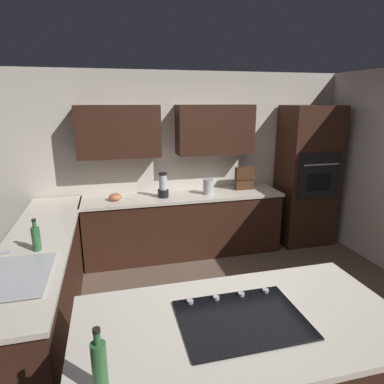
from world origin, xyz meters
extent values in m
plane|color=brown|center=(0.00, 0.00, 0.00)|extent=(14.00, 14.00, 0.00)
cube|color=silver|center=(0.00, -2.10, 1.30)|extent=(6.00, 0.10, 2.60)
cube|color=#381E14|center=(-0.40, -1.88, 1.79)|extent=(1.10, 0.34, 0.69)
cube|color=#381E14|center=(0.95, -1.88, 1.79)|extent=(1.10, 0.34, 0.69)
cube|color=#381E14|center=(0.10, -1.72, 0.43)|extent=(2.80, 0.60, 0.86)
cube|color=silver|center=(0.10, -1.72, 0.88)|extent=(2.84, 0.64, 0.04)
cube|color=#381E14|center=(1.82, -0.55, 0.43)|extent=(0.60, 2.90, 0.86)
cube|color=silver|center=(1.82, -0.55, 0.88)|extent=(0.64, 2.94, 0.04)
cube|color=#381E14|center=(0.37, 1.09, 0.43)|extent=(1.95, 0.96, 0.86)
cube|color=silver|center=(0.37, 1.09, 0.88)|extent=(2.03, 1.04, 0.04)
cube|color=#381E14|center=(-1.85, -1.72, 1.06)|extent=(0.80, 0.60, 2.13)
cube|color=black|center=(-1.85, -1.41, 1.09)|extent=(0.66, 0.03, 0.56)
cube|color=black|center=(-1.85, -1.39, 1.05)|extent=(0.40, 0.01, 0.26)
cube|color=black|center=(-1.85, -1.41, 1.42)|extent=(0.66, 0.02, 0.11)
cylinder|color=silver|center=(-1.85, -1.37, 1.31)|extent=(0.56, 0.02, 0.02)
cube|color=#515456|center=(1.82, 0.03, 0.91)|extent=(0.40, 0.30, 0.02)
cube|color=#515456|center=(1.82, 0.37, 0.91)|extent=(0.40, 0.30, 0.02)
cube|color=#B7BABF|center=(1.82, 0.20, 0.92)|extent=(0.46, 0.70, 0.01)
cube|color=black|center=(0.37, 1.09, 0.91)|extent=(0.76, 0.56, 0.01)
cylinder|color=#B2B2B7|center=(0.10, 0.86, 0.92)|extent=(0.04, 0.04, 0.02)
cylinder|color=#B2B2B7|center=(0.28, 0.86, 0.92)|extent=(0.04, 0.04, 0.02)
cylinder|color=#B2B2B7|center=(0.46, 0.86, 0.92)|extent=(0.04, 0.04, 0.02)
cylinder|color=#B2B2B7|center=(0.64, 0.86, 0.92)|extent=(0.04, 0.04, 0.02)
cylinder|color=black|center=(0.40, -1.68, 0.96)|extent=(0.15, 0.15, 0.11)
cylinder|color=silver|center=(0.40, -1.68, 1.11)|extent=(0.11, 0.11, 0.21)
cylinder|color=black|center=(0.40, -1.68, 1.23)|extent=(0.12, 0.12, 0.03)
ellipsoid|color=#CC724C|center=(1.05, -1.68, 0.95)|extent=(0.17, 0.17, 0.10)
cube|color=#472B19|center=(-0.85, -1.80, 1.07)|extent=(0.27, 0.10, 0.34)
cube|color=#472B19|center=(-0.85, -1.75, 1.07)|extent=(0.26, 0.02, 0.02)
cylinder|color=#B7BABF|center=(-0.25, -1.68, 1.01)|extent=(0.15, 0.15, 0.21)
cylinder|color=#336B38|center=(1.77, -0.28, 1.01)|extent=(0.07, 0.07, 0.22)
cylinder|color=#336B38|center=(1.77, -0.28, 1.15)|extent=(0.03, 0.03, 0.06)
cylinder|color=black|center=(1.77, -0.28, 1.19)|extent=(0.04, 0.04, 0.02)
cylinder|color=#336B38|center=(1.20, 1.41, 1.03)|extent=(0.07, 0.07, 0.26)
cylinder|color=#336B38|center=(1.20, 1.41, 1.19)|extent=(0.03, 0.03, 0.06)
cylinder|color=black|center=(1.20, 1.41, 1.23)|extent=(0.04, 0.04, 0.02)
camera|label=1|loc=(1.09, 2.71, 2.20)|focal=31.09mm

